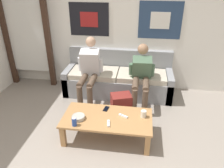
{
  "coord_description": "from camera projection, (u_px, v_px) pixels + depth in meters",
  "views": [
    {
      "loc": [
        0.51,
        -1.81,
        2.23
      ],
      "look_at": [
        0.06,
        1.26,
        0.65
      ],
      "focal_mm": 35.0,
      "sensor_mm": 36.0,
      "label": 1
    }
  ],
  "objects": [
    {
      "name": "coffee_table",
      "position": [
        107.0,
        120.0,
        3.19
      ],
      "size": [
        1.29,
        0.65,
        0.36
      ],
      "color": "#B27F4C",
      "rests_on": "ground_plane"
    },
    {
      "name": "cell_phone",
      "position": [
        106.0,
        109.0,
        3.35
      ],
      "size": [
        0.09,
        0.15,
        0.01
      ],
      "color": "black",
      "rests_on": "coffee_table"
    },
    {
      "name": "game_controller_near_left",
      "position": [
        123.0,
        116.0,
        3.17
      ],
      "size": [
        0.14,
        0.1,
        0.03
      ],
      "color": "white",
      "rests_on": "coffee_table"
    },
    {
      "name": "person_seated_adult",
      "position": [
        89.0,
        70.0,
        3.99
      ],
      "size": [
        0.47,
        0.89,
        1.2
      ],
      "color": "brown",
      "rests_on": "ground_plane"
    },
    {
      "name": "ceramic_bowl",
      "position": [
        78.0,
        117.0,
        3.11
      ],
      "size": [
        0.19,
        0.19,
        0.06
      ],
      "color": "#B7B2A8",
      "rests_on": "coffee_table"
    },
    {
      "name": "couch",
      "position": [
        118.0,
        80.0,
        4.45
      ],
      "size": [
        2.12,
        0.75,
        0.84
      ],
      "color": "gray",
      "rests_on": "ground_plane"
    },
    {
      "name": "door_frame",
      "position": [
        26.0,
        30.0,
        4.41
      ],
      "size": [
        1.0,
        0.1,
        2.15
      ],
      "color": "#382319",
      "rests_on": "ground_plane"
    },
    {
      "name": "drink_can_blue",
      "position": [
        74.0,
        122.0,
        2.96
      ],
      "size": [
        0.07,
        0.07,
        0.12
      ],
      "color": "#28479E",
      "rests_on": "coffee_table"
    },
    {
      "name": "person_seated_teen",
      "position": [
        141.0,
        75.0,
        3.88
      ],
      "size": [
        0.47,
        0.89,
        1.11
      ],
      "color": "brown",
      "rests_on": "ground_plane"
    },
    {
      "name": "backpack",
      "position": [
        121.0,
        105.0,
        3.81
      ],
      "size": [
        0.41,
        0.37,
        0.37
      ],
      "color": "maroon",
      "rests_on": "ground_plane"
    },
    {
      "name": "pillar_candle",
      "position": [
        144.0,
        114.0,
        3.14
      ],
      "size": [
        0.08,
        0.08,
        0.12
      ],
      "color": "silver",
      "rests_on": "coffee_table"
    },
    {
      "name": "wall_back",
      "position": [
        118.0,
        27.0,
        4.33
      ],
      "size": [
        10.0,
        0.07,
        2.55
      ],
      "color": "white",
      "rests_on": "ground_plane"
    },
    {
      "name": "game_controller_near_right",
      "position": [
        108.0,
        123.0,
        3.01
      ],
      "size": [
        0.06,
        0.15,
        0.03
      ],
      "color": "white",
      "rests_on": "coffee_table"
    }
  ]
}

